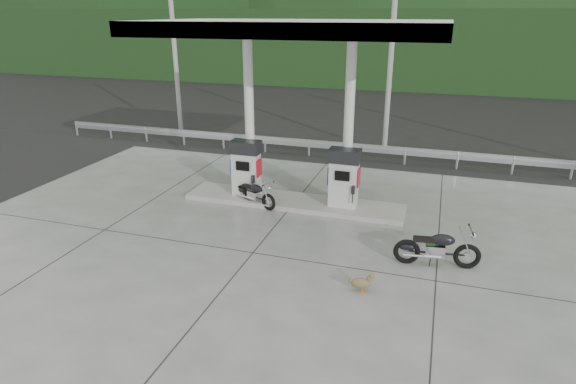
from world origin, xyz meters
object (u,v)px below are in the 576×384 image
(gas_pump_right, at_px, (344,178))
(motorcycle_right, at_px, (437,249))
(gas_pump_left, at_px, (246,168))
(duck, at_px, (361,283))
(motorcycle_left, at_px, (255,194))

(gas_pump_right, height_order, motorcycle_right, gas_pump_right)
(gas_pump_left, distance_m, duck, 6.40)
(motorcycle_left, bearing_deg, gas_pump_right, 32.94)
(gas_pump_left, distance_m, gas_pump_right, 3.20)
(gas_pump_right, xyz_separation_m, motorcycle_right, (2.86, -2.75, -0.60))
(duck, bearing_deg, gas_pump_left, 124.88)
(motorcycle_right, height_order, duck, motorcycle_right)
(gas_pump_right, distance_m, duck, 4.72)
(gas_pump_right, bearing_deg, gas_pump_left, 180.00)
(motorcycle_left, relative_size, duck, 2.98)
(motorcycle_left, height_order, motorcycle_right, motorcycle_right)
(gas_pump_right, relative_size, motorcycle_left, 1.11)
(motorcycle_right, bearing_deg, duck, -139.67)
(gas_pump_left, bearing_deg, motorcycle_right, -24.39)
(gas_pump_left, bearing_deg, gas_pump_right, 0.00)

